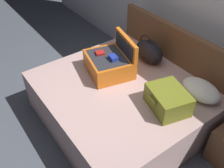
% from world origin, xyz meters
% --- Properties ---
extents(ground_plane, '(12.00, 12.00, 0.00)m').
position_xyz_m(ground_plane, '(0.00, 0.00, 0.00)').
color(ground_plane, '#4C515B').
extents(back_wall, '(8.00, 0.10, 2.60)m').
position_xyz_m(back_wall, '(0.00, 1.65, 1.30)').
color(back_wall, silver).
rests_on(back_wall, ground).
extents(bed, '(1.92, 1.73, 0.57)m').
position_xyz_m(bed, '(0.00, 0.40, 0.28)').
color(bed, '#BC9993').
rests_on(bed, ground).
extents(headboard, '(1.96, 0.08, 1.05)m').
position_xyz_m(headboard, '(0.00, 1.30, 0.53)').
color(headboard, brown).
rests_on(headboard, ground).
extents(hard_case_large, '(0.66, 0.62, 0.46)m').
position_xyz_m(hard_case_large, '(-0.32, 0.46, 0.71)').
color(hard_case_large, '#D16619').
rests_on(hard_case_large, bed).
extents(hard_case_medium, '(0.52, 0.45, 0.23)m').
position_xyz_m(hard_case_medium, '(0.57, 0.58, 0.68)').
color(hard_case_medium, olive).
rests_on(hard_case_medium, bed).
extents(duffel_bag, '(0.47, 0.29, 0.34)m').
position_xyz_m(duffel_bag, '(-0.22, 1.04, 0.71)').
color(duffel_bag, black).
rests_on(duffel_bag, bed).
extents(pillow_near_headboard, '(0.49, 0.33, 0.17)m').
position_xyz_m(pillow_near_headboard, '(0.66, 1.02, 0.66)').
color(pillow_near_headboard, white).
rests_on(pillow_near_headboard, bed).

